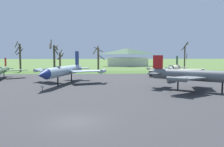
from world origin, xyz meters
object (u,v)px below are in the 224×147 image
object	(u,v)px
jet_fighter_rear_center	(64,71)
info_placard_rear_center	(42,88)
jet_fighter_front_left	(203,76)
visitor_building	(127,57)
jet_fighter_rear_left	(1,70)
info_placard_front_right	(167,80)
jet_fighter_front_right	(173,69)

from	to	relation	value
jet_fighter_rear_center	info_placard_rear_center	bearing A→B (deg)	-103.36
jet_fighter_front_left	visitor_building	size ratio (longest dim) A/B	0.72
jet_fighter_front_left	jet_fighter_rear_left	xyz separation A→B (m)	(-36.21, 18.72, -0.37)
jet_fighter_front_left	jet_fighter_rear_center	world-z (taller)	jet_fighter_rear_center
info_placard_rear_center	jet_fighter_rear_left	size ratio (longest dim) A/B	0.07
visitor_building	jet_fighter_front_left	bearing A→B (deg)	-89.11
info_placard_rear_center	visitor_building	distance (m)	77.98
jet_fighter_front_left	visitor_building	bearing A→B (deg)	90.89
jet_fighter_front_left	jet_fighter_rear_left	world-z (taller)	jet_fighter_front_left
info_placard_front_right	jet_fighter_rear_left	size ratio (longest dim) A/B	0.06
jet_fighter_rear_center	jet_fighter_rear_left	xyz separation A→B (m)	(-15.04, 9.03, -0.48)
jet_fighter_rear_center	visitor_building	xyz separation A→B (m)	(19.97, 66.63, 1.88)
jet_fighter_rear_center	jet_fighter_front_right	bearing A→B (deg)	18.38
jet_fighter_front_right	visitor_building	world-z (taller)	visitor_building
info_placard_front_right	jet_fighter_rear_left	xyz separation A→B (m)	(-34.33, 8.51, 1.44)
jet_fighter_rear_left	jet_fighter_rear_center	bearing A→B (deg)	-30.97
jet_fighter_front_right	info_placard_rear_center	size ratio (longest dim) A/B	16.48
jet_fighter_front_left	jet_fighter_front_right	distance (m)	17.31
jet_fighter_rear_center	jet_fighter_rear_left	size ratio (longest dim) A/B	1.27
jet_fighter_rear_center	info_placard_rear_center	world-z (taller)	jet_fighter_rear_center
info_placard_rear_center	jet_fighter_rear_center	bearing A→B (deg)	76.64
jet_fighter_front_right	info_placard_front_right	world-z (taller)	jet_fighter_front_right
info_placard_rear_center	jet_fighter_rear_left	bearing A→B (deg)	127.44
jet_fighter_rear_left	info_placard_front_right	bearing A→B (deg)	-13.93
info_placard_rear_center	jet_fighter_rear_left	distance (m)	21.63
visitor_building	jet_fighter_rear_center	bearing A→B (deg)	-106.69
jet_fighter_rear_center	jet_fighter_rear_left	distance (m)	17.55
jet_fighter_front_left	visitor_building	xyz separation A→B (m)	(-1.19, 76.33, 2.00)
jet_fighter_front_left	jet_fighter_rear_center	size ratio (longest dim) A/B	0.83
jet_fighter_front_left	jet_fighter_front_right	bearing A→B (deg)	84.87
jet_fighter_front_right	info_placard_rear_center	xyz separation A→B (m)	(-24.64, -15.65, -1.65)
jet_fighter_front_left	jet_fighter_front_right	xyz separation A→B (m)	(1.55, 17.24, -0.13)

